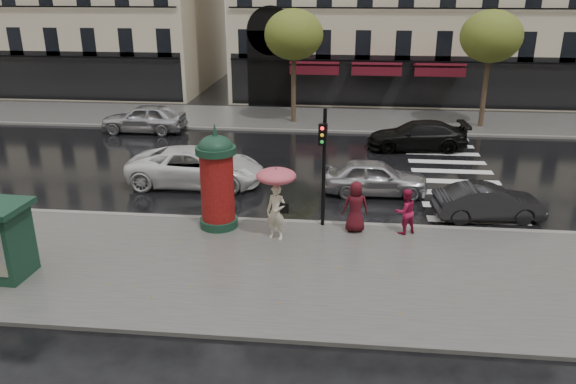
# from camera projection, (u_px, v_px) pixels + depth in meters

# --- Properties ---
(ground) EXTENTS (160.00, 160.00, 0.00)m
(ground) POSITION_uv_depth(u_px,v_px,m) (303.00, 265.00, 17.00)
(ground) COLOR black
(ground) RESTS_ON ground
(near_sidewalk) EXTENTS (90.00, 7.00, 0.12)m
(near_sidewalk) POSITION_uv_depth(u_px,v_px,m) (302.00, 271.00, 16.51)
(near_sidewalk) COLOR #474744
(near_sidewalk) RESTS_ON ground
(far_sidewalk) EXTENTS (90.00, 6.00, 0.12)m
(far_sidewalk) POSITION_uv_depth(u_px,v_px,m) (327.00, 119.00, 34.67)
(far_sidewalk) COLOR #474744
(far_sidewalk) RESTS_ON ground
(near_kerb) EXTENTS (90.00, 0.25, 0.14)m
(near_kerb) POSITION_uv_depth(u_px,v_px,m) (310.00, 223.00, 19.77)
(near_kerb) COLOR slate
(near_kerb) RESTS_ON ground
(far_kerb) EXTENTS (90.00, 0.25, 0.14)m
(far_kerb) POSITION_uv_depth(u_px,v_px,m) (325.00, 131.00, 31.87)
(far_kerb) COLOR slate
(far_kerb) RESTS_ON ground
(zebra_crossing) EXTENTS (3.60, 11.75, 0.01)m
(zebra_crossing) POSITION_uv_depth(u_px,v_px,m) (452.00, 171.00, 25.35)
(zebra_crossing) COLOR silver
(zebra_crossing) RESTS_ON ground
(tree_far_left) EXTENTS (3.40, 3.40, 6.64)m
(tree_far_left) POSITION_uv_depth(u_px,v_px,m) (294.00, 35.00, 32.13)
(tree_far_left) COLOR #38281C
(tree_far_left) RESTS_ON ground
(tree_far_right) EXTENTS (3.40, 3.40, 6.64)m
(tree_far_right) POSITION_uv_depth(u_px,v_px,m) (491.00, 37.00, 31.07)
(tree_far_right) COLOR #38281C
(tree_far_right) RESTS_ON ground
(woman_umbrella) EXTENTS (1.29, 1.29, 2.47)m
(woman_umbrella) POSITION_uv_depth(u_px,v_px,m) (276.00, 192.00, 17.91)
(woman_umbrella) COLOR beige
(woman_umbrella) RESTS_ON near_sidewalk
(woman_red) EXTENTS (0.94, 0.87, 1.56)m
(woman_red) POSITION_uv_depth(u_px,v_px,m) (405.00, 211.00, 18.61)
(woman_red) COLOR #A1133B
(woman_red) RESTS_ON near_sidewalk
(man_burgundy) EXTENTS (0.92, 0.67, 1.75)m
(man_burgundy) POSITION_uv_depth(u_px,v_px,m) (356.00, 207.00, 18.73)
(man_burgundy) COLOR #450D15
(man_burgundy) RESTS_ON near_sidewalk
(morris_column) EXTENTS (1.35, 1.35, 3.64)m
(morris_column) POSITION_uv_depth(u_px,v_px,m) (217.00, 178.00, 18.81)
(morris_column) COLOR #143424
(morris_column) RESTS_ON near_sidewalk
(traffic_light) EXTENTS (0.29, 0.40, 4.10)m
(traffic_light) POSITION_uv_depth(u_px,v_px,m) (323.00, 157.00, 18.57)
(traffic_light) COLOR black
(traffic_light) RESTS_ON near_sidewalk
(car_silver) EXTENTS (4.20, 1.75, 1.42)m
(car_silver) POSITION_uv_depth(u_px,v_px,m) (375.00, 177.00, 22.44)
(car_silver) COLOR #ACACB1
(car_silver) RESTS_ON ground
(car_darkgrey) EXTENTS (3.97, 1.78, 1.27)m
(car_darkgrey) POSITION_uv_depth(u_px,v_px,m) (488.00, 202.00, 20.07)
(car_darkgrey) COLOR black
(car_darkgrey) RESTS_ON ground
(car_white) EXTENTS (5.65, 2.61, 1.57)m
(car_white) POSITION_uv_depth(u_px,v_px,m) (196.00, 167.00, 23.46)
(car_white) COLOR white
(car_white) RESTS_ON ground
(car_black) EXTENTS (5.12, 2.39, 1.45)m
(car_black) POSITION_uv_depth(u_px,v_px,m) (417.00, 136.00, 28.45)
(car_black) COLOR black
(car_black) RESTS_ON ground
(car_far_silver) EXTENTS (4.73, 1.91, 1.61)m
(car_far_silver) POSITION_uv_depth(u_px,v_px,m) (144.00, 118.00, 31.67)
(car_far_silver) COLOR #AAAAAE
(car_far_silver) RESTS_ON ground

